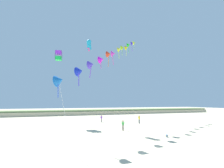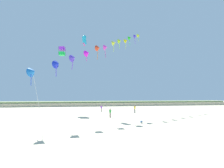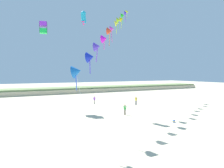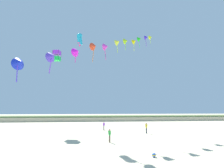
{
  "view_description": "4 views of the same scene",
  "coord_description": "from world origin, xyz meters",
  "px_view_note": "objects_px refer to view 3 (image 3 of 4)",
  "views": [
    {
      "loc": [
        -8.94,
        -17.33,
        4.6
      ],
      "look_at": [
        0.85,
        9.39,
        7.57
      ],
      "focal_mm": 28.0,
      "sensor_mm": 36.0,
      "label": 1
    },
    {
      "loc": [
        -2.9,
        -21.54,
        3.82
      ],
      "look_at": [
        3.73,
        12.7,
        6.27
      ],
      "focal_mm": 28.0,
      "sensor_mm": 36.0,
      "label": 2
    },
    {
      "loc": [
        -13.1,
        -16.82,
        6.43
      ],
      "look_at": [
        1.34,
        10.98,
        4.76
      ],
      "focal_mm": 32.0,
      "sensor_mm": 36.0,
      "label": 3
    },
    {
      "loc": [
        0.62,
        -13.11,
        4.21
      ],
      "look_at": [
        3.33,
        11.83,
        7.73
      ],
      "focal_mm": 28.0,
      "sensor_mm": 36.0,
      "label": 4
    }
  ],
  "objects_px": {
    "large_kite_low_lead": "(84,18)",
    "beach_ball": "(174,121)",
    "person_mid_center": "(125,109)",
    "large_kite_mid_trail": "(43,28)",
    "person_near_right": "(94,100)",
    "person_near_left": "(136,100)"
  },
  "relations": [
    {
      "from": "large_kite_low_lead",
      "to": "beach_ball",
      "type": "relative_size",
      "value": 6.6
    },
    {
      "from": "person_mid_center",
      "to": "large_kite_low_lead",
      "type": "xyz_separation_m",
      "value": [
        -4.52,
        5.93,
        14.77
      ]
    },
    {
      "from": "large_kite_mid_trail",
      "to": "beach_ball",
      "type": "relative_size",
      "value": 5.88
    },
    {
      "from": "person_near_right",
      "to": "large_kite_mid_trail",
      "type": "distance_m",
      "value": 17.25
    },
    {
      "from": "large_kite_mid_trail",
      "to": "person_near_left",
      "type": "bearing_deg",
      "value": -21.04
    },
    {
      "from": "person_mid_center",
      "to": "person_near_right",
      "type": "bearing_deg",
      "value": 89.83
    },
    {
      "from": "person_near_right",
      "to": "beach_ball",
      "type": "relative_size",
      "value": 4.56
    },
    {
      "from": "person_mid_center",
      "to": "beach_ball",
      "type": "relative_size",
      "value": 4.55
    },
    {
      "from": "person_near_right",
      "to": "person_mid_center",
      "type": "distance_m",
      "value": 12.41
    },
    {
      "from": "person_mid_center",
      "to": "beach_ball",
      "type": "xyz_separation_m",
      "value": [
        3.22,
        -7.05,
        -0.77
      ]
    },
    {
      "from": "person_near_left",
      "to": "beach_ball",
      "type": "xyz_separation_m",
      "value": [
        -3.77,
        -14.26,
        -0.84
      ]
    },
    {
      "from": "person_near_right",
      "to": "beach_ball",
      "type": "bearing_deg",
      "value": -80.71
    },
    {
      "from": "large_kite_low_lead",
      "to": "large_kite_mid_trail",
      "type": "height_order",
      "value": "large_kite_low_lead"
    },
    {
      "from": "large_kite_mid_trail",
      "to": "person_near_right",
      "type": "bearing_deg",
      "value": -7.27
    },
    {
      "from": "person_near_left",
      "to": "large_kite_mid_trail",
      "type": "bearing_deg",
      "value": 158.96
    },
    {
      "from": "person_mid_center",
      "to": "beach_ball",
      "type": "bearing_deg",
      "value": -65.45
    },
    {
      "from": "person_near_left",
      "to": "beach_ball",
      "type": "distance_m",
      "value": 14.77
    },
    {
      "from": "person_near_left",
      "to": "large_kite_mid_trail",
      "type": "height_order",
      "value": "large_kite_mid_trail"
    },
    {
      "from": "person_mid_center",
      "to": "person_near_left",
      "type": "bearing_deg",
      "value": 45.9
    },
    {
      "from": "large_kite_mid_trail",
      "to": "person_mid_center",
      "type": "bearing_deg",
      "value": -54.4
    },
    {
      "from": "person_mid_center",
      "to": "large_kite_low_lead",
      "type": "height_order",
      "value": "large_kite_low_lead"
    },
    {
      "from": "beach_ball",
      "to": "person_mid_center",
      "type": "bearing_deg",
      "value": 114.55
    }
  ]
}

